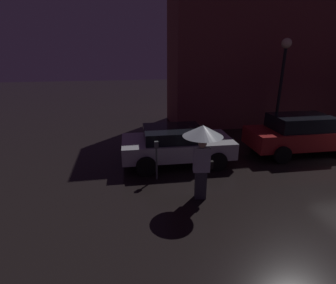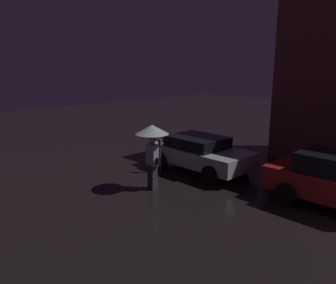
{
  "view_description": "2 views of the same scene",
  "coord_description": "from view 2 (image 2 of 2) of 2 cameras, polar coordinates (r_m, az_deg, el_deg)",
  "views": [
    {
      "loc": [
        -8.85,
        -7.35,
        3.89
      ],
      "look_at": [
        -7.5,
        0.33,
        1.15
      ],
      "focal_mm": 28.0,
      "sensor_mm": 36.0,
      "label": 1
    },
    {
      "loc": [
        0.55,
        -7.87,
        3.83
      ],
      "look_at": [
        -7.29,
        -0.1,
        1.3
      ],
      "focal_mm": 35.0,
      "sensor_mm": 36.0,
      "label": 2
    }
  ],
  "objects": [
    {
      "name": "pedestrian_with_umbrella",
      "position": [
        10.2,
        -2.77,
        0.55
      ],
      "size": [
        1.05,
        1.05,
        2.09
      ],
      "rotation": [
        0.0,
        0.0,
        -0.14
      ],
      "color": "#383842",
      "rests_on": "ground"
    },
    {
      "name": "parked_car_silver",
      "position": [
        12.32,
        5.54,
        -1.82
      ],
      "size": [
        3.95,
        2.06,
        1.31
      ],
      "rotation": [
        0.0,
        0.0,
        -0.03
      ],
      "color": "#B7B7BF",
      "rests_on": "ground"
    },
    {
      "name": "parking_meter",
      "position": [
        12.01,
        -1.36,
        -1.77
      ],
      "size": [
        0.12,
        0.1,
        1.27
      ],
      "color": "#4C5154",
      "rests_on": "ground"
    }
  ]
}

